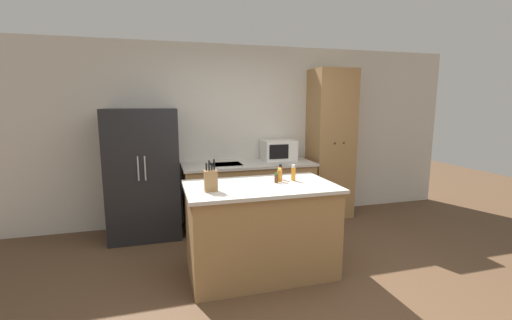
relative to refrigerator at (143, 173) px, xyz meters
name	(u,v)px	position (x,y,z in m)	size (l,w,h in m)	color
ground_plane	(295,296)	(1.36, -1.95, -0.85)	(14.00, 14.00, 0.00)	brown
wall_back	(237,134)	(1.36, 0.38, 0.45)	(7.20, 0.06, 2.60)	beige
refrigerator	(143,173)	(0.00, 0.00, 0.00)	(0.90, 0.73, 1.69)	black
back_counter	(249,194)	(1.44, 0.01, -0.39)	(1.88, 0.72, 0.92)	#9E7547
pantry_cabinet	(330,144)	(2.78, 0.10, 0.29)	(0.62, 0.54, 2.27)	#9E7547
kitchen_island	(260,229)	(1.19, -1.40, -0.38)	(1.52, 0.90, 0.94)	#9E7547
microwave	(279,150)	(1.94, 0.15, 0.22)	(0.49, 0.36, 0.30)	white
knife_block	(211,180)	(0.67, -1.52, 0.20)	(0.12, 0.08, 0.30)	#9E7547
spice_bottle_tall_dark	(293,173)	(1.58, -1.32, 0.17)	(0.05, 0.05, 0.17)	orange
spice_bottle_short_red	(280,172)	(1.47, -1.22, 0.17)	(0.04, 0.04, 0.17)	#B2281E
spice_bottle_amber_oil	(276,178)	(1.37, -1.36, 0.14)	(0.04, 0.04, 0.10)	#563319
spice_bottle_green_herb	(280,175)	(1.43, -1.32, 0.16)	(0.05, 0.05, 0.15)	orange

